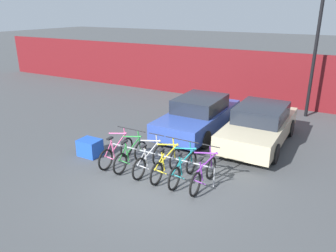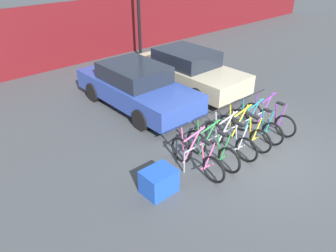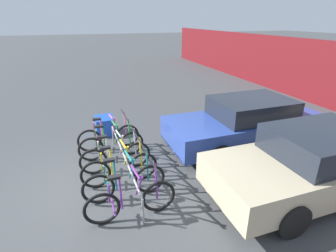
# 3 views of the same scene
# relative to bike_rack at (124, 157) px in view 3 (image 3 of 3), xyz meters

# --- Properties ---
(ground_plane) EXTENTS (120.00, 120.00, 0.00)m
(ground_plane) POSITION_rel_bike_rack_xyz_m (0.27, -0.68, -0.48)
(ground_plane) COLOR #424447
(bike_rack) EXTENTS (3.48, 0.04, 0.57)m
(bike_rack) POSITION_rel_bike_rack_xyz_m (0.00, 0.00, 0.00)
(bike_rack) COLOR gray
(bike_rack) RESTS_ON ground
(bicycle_pink) EXTENTS (0.68, 1.71, 1.05)m
(bicycle_pink) POSITION_rel_bike_rack_xyz_m (-1.47, -0.15, -0.11)
(bicycle_pink) COLOR black
(bicycle_pink) RESTS_ON ground
(bicycle_green) EXTENTS (0.68, 1.71, 1.05)m
(bicycle_green) POSITION_rel_bike_rack_xyz_m (-0.93, -0.15, -0.11)
(bicycle_green) COLOR black
(bicycle_green) RESTS_ON ground
(bicycle_silver) EXTENTS (0.68, 1.71, 1.05)m
(bicycle_silver) POSITION_rel_bike_rack_xyz_m (-0.27, -0.15, -0.11)
(bicycle_silver) COLOR black
(bicycle_silver) RESTS_ON ground
(bicycle_yellow) EXTENTS (0.68, 1.71, 1.05)m
(bicycle_yellow) POSITION_rel_bike_rack_xyz_m (0.31, -0.15, -0.11)
(bicycle_yellow) COLOR black
(bicycle_yellow) RESTS_ON ground
(bicycle_teal) EXTENTS (0.68, 1.71, 1.05)m
(bicycle_teal) POSITION_rel_bike_rack_xyz_m (0.85, -0.15, -0.11)
(bicycle_teal) COLOR black
(bicycle_teal) RESTS_ON ground
(bicycle_purple) EXTENTS (0.68, 1.71, 1.05)m
(bicycle_purple) POSITION_rel_bike_rack_xyz_m (1.47, -0.15, -0.11)
(bicycle_purple) COLOR black
(bicycle_purple) RESTS_ON ground
(car_blue) EXTENTS (1.91, 4.54, 1.40)m
(car_blue) POSITION_rel_bike_rack_xyz_m (-0.38, 3.61, 0.21)
(car_blue) COLOR #2D479E
(car_blue) RESTS_ON ground
(car_beige) EXTENTS (1.91, 4.52, 1.40)m
(car_beige) POSITION_rel_bike_rack_xyz_m (1.96, 3.63, 0.21)
(car_beige) COLOR #C1B28E
(car_beige) RESTS_ON ground
(cargo_crate) EXTENTS (0.70, 0.56, 0.55)m
(cargo_crate) POSITION_rel_bike_rack_xyz_m (-2.59, -0.12, -0.21)
(cargo_crate) COLOR blue
(cargo_crate) RESTS_ON ground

